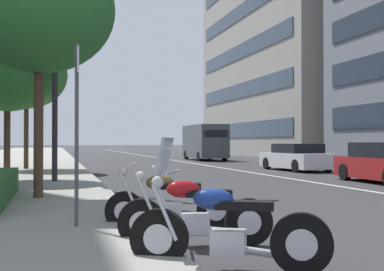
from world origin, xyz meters
TOP-DOWN VIEW (x-y plane):
  - sidewalk_right_plaza at (30.00, 12.27)m, footprint 160.00×9.71m
  - lane_centre_stripe at (35.00, 0.00)m, footprint 110.00×0.16m
  - motorcycle_second_in_row at (-0.14, 7.03)m, footprint 1.13×2.08m
  - motorcycle_far_end_row at (1.25, 7.01)m, footprint 0.71×2.11m
  - motorcycle_nearest_camera at (2.62, 7.06)m, footprint 0.74×2.09m
  - car_far_down_avenue at (17.84, -2.77)m, footprint 4.77×2.06m
  - delivery_van_ahead at (32.77, -2.38)m, footprint 5.98×2.23m
  - parking_sign_by_curb at (2.46, 8.54)m, footprint 0.32×0.06m
  - street_lamp_with_banners at (11.88, 8.55)m, footprint 1.26×2.44m
  - street_tree_by_lamp_post at (6.87, 9.23)m, footprint 3.53×3.53m
  - street_tree_far_plaza at (13.11, 10.45)m, footprint 3.50×3.50m
  - street_tree_mid_sidewalk at (20.26, 10.20)m, footprint 3.86×3.86m
  - pedestrian_on_plaza at (17.21, 9.50)m, footprint 0.44×0.32m
  - office_tower_far_left_down_avenue at (43.82, -16.90)m, footprint 26.93×15.09m

SIDE VIEW (x-z plane):
  - lane_centre_stripe at x=35.00m, z-range 0.00..0.01m
  - sidewalk_right_plaza at x=30.00m, z-range 0.00..0.15m
  - motorcycle_nearest_camera at x=2.62m, z-range -0.13..0.96m
  - motorcycle_far_end_row at x=1.25m, z-range -0.13..0.98m
  - motorcycle_second_in_row at x=-0.14m, z-range -0.30..1.20m
  - car_far_down_avenue at x=17.84m, z-range -0.03..1.31m
  - pedestrian_on_plaza at x=17.21m, z-range 0.15..1.70m
  - delivery_van_ahead at x=32.77m, z-range 0.09..2.81m
  - parking_sign_by_curb at x=2.46m, z-range 0.42..3.21m
  - street_tree_far_plaza at x=13.11m, z-range 1.31..6.62m
  - street_tree_by_lamp_post at x=6.87m, z-range 1.59..7.48m
  - street_tree_mid_sidewalk at x=20.26m, z-range 1.58..7.74m
  - street_lamp_with_banners at x=11.88m, z-range 0.94..9.92m
  - office_tower_far_left_down_avenue at x=43.82m, z-range 0.00..32.72m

